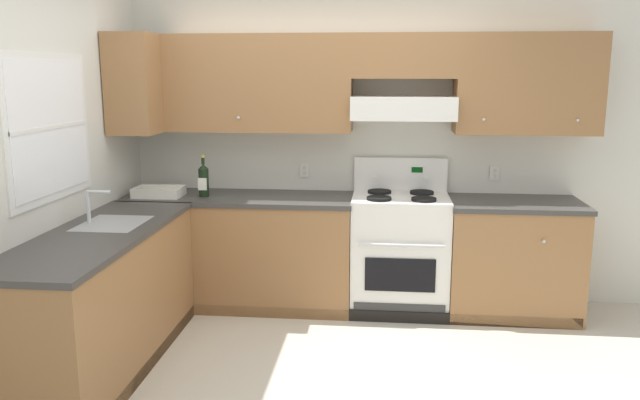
# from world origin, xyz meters

# --- Properties ---
(ground_plane) EXTENTS (7.04, 7.04, 0.00)m
(ground_plane) POSITION_xyz_m (0.00, 0.00, 0.00)
(ground_plane) COLOR beige
(wall_back) EXTENTS (4.68, 0.57, 2.55)m
(wall_back) POSITION_xyz_m (0.40, 1.53, 1.48)
(wall_back) COLOR silver
(wall_back) RESTS_ON ground_plane
(wall_left) EXTENTS (0.47, 4.00, 2.55)m
(wall_left) POSITION_xyz_m (-1.59, 0.23, 1.34)
(wall_left) COLOR silver
(wall_left) RESTS_ON ground_plane
(counter_back_run) EXTENTS (3.60, 0.65, 0.91)m
(counter_back_run) POSITION_xyz_m (0.15, 1.24, 0.45)
(counter_back_run) COLOR olive
(counter_back_run) RESTS_ON ground_plane
(counter_left_run) EXTENTS (0.63, 1.91, 1.13)m
(counter_left_run) POSITION_xyz_m (-1.24, -0.00, 0.46)
(counter_left_run) COLOR olive
(counter_left_run) RESTS_ON ground_plane
(stove) EXTENTS (0.76, 0.62, 1.20)m
(stove) POSITION_xyz_m (0.67, 1.25, 0.48)
(stove) COLOR white
(stove) RESTS_ON ground_plane
(wine_bottle) EXTENTS (0.08, 0.08, 0.34)m
(wine_bottle) POSITION_xyz_m (-0.90, 1.19, 1.05)
(wine_bottle) COLOR black
(wine_bottle) RESTS_ON counter_back_run
(bowl) EXTENTS (0.38, 0.25, 0.08)m
(bowl) POSITION_xyz_m (-1.26, 1.16, 0.93)
(bowl) COLOR white
(bowl) RESTS_ON counter_back_run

